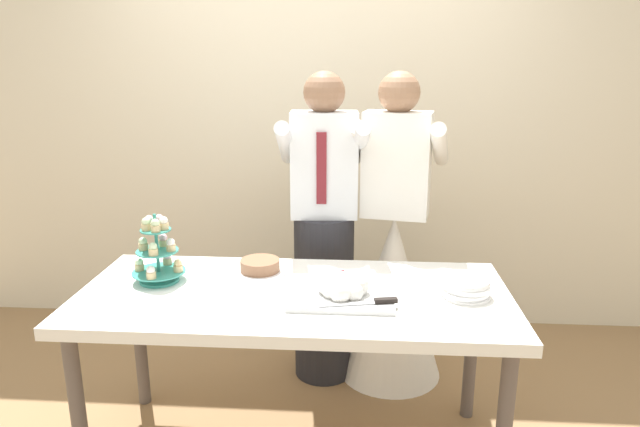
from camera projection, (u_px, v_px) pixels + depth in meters
name	position (u px, v px, depth m)	size (l,w,h in m)	color
rear_wall	(318.00, 102.00, 3.56)	(5.20, 0.10, 2.90)	beige
dessert_table	(294.00, 308.00, 2.39)	(1.80, 0.80, 0.78)	white
cupcake_stand	(158.00, 253.00, 2.44)	(0.23, 0.23, 0.31)	teal
main_cake_tray	(342.00, 288.00, 2.29)	(0.43, 0.31, 0.13)	silver
plate_stack	(465.00, 287.00, 2.31)	(0.20, 0.20, 0.08)	white
round_cake	(260.00, 267.00, 2.57)	(0.24, 0.24, 0.06)	white
person_groom	(324.00, 247.00, 3.02)	(0.48, 0.51, 1.66)	#232328
person_bride	(393.00, 275.00, 3.06)	(0.57, 0.56, 1.66)	white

